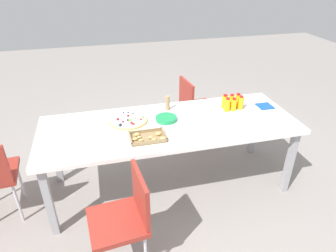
% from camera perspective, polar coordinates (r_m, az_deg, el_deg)
% --- Properties ---
extents(ground_plane, '(12.00, 12.00, 0.00)m').
position_cam_1_polar(ground_plane, '(3.24, 0.33, -11.12)').
color(ground_plane, gray).
extents(party_table, '(2.40, 0.88, 0.75)m').
position_cam_1_polar(party_table, '(2.84, 0.37, -0.56)').
color(party_table, white).
rests_on(party_table, ground_plane).
extents(chair_far_right, '(0.44, 0.44, 0.83)m').
position_cam_1_polar(chair_far_right, '(2.25, -8.02, -16.35)').
color(chair_far_right, maroon).
rests_on(chair_far_right, ground_plane).
extents(chair_near_left, '(0.44, 0.44, 0.83)m').
position_cam_1_polar(chair_near_left, '(3.75, 5.07, 4.06)').
color(chair_near_left, maroon).
rests_on(chair_near_left, ground_plane).
extents(juice_bottle_0, '(0.06, 0.06, 0.14)m').
position_cam_1_polar(juice_bottle_0, '(3.19, 13.13, 4.77)').
color(juice_bottle_0, '#F9AB14').
rests_on(juice_bottle_0, party_table).
extents(juice_bottle_1, '(0.05, 0.05, 0.14)m').
position_cam_1_polar(juice_bottle_1, '(3.16, 11.99, 4.67)').
color(juice_bottle_1, '#FAAB14').
rests_on(juice_bottle_1, party_table).
extents(juice_bottle_2, '(0.06, 0.06, 0.15)m').
position_cam_1_polar(juice_bottle_2, '(3.13, 10.75, 4.58)').
color(juice_bottle_2, '#F8AB14').
rests_on(juice_bottle_2, party_table).
extents(juice_bottle_3, '(0.06, 0.06, 0.15)m').
position_cam_1_polar(juice_bottle_3, '(3.14, 13.68, 4.30)').
color(juice_bottle_3, '#F9AB14').
rests_on(juice_bottle_3, party_table).
extents(juice_bottle_4, '(0.06, 0.06, 0.14)m').
position_cam_1_polar(juice_bottle_4, '(3.09, 12.40, 3.99)').
color(juice_bottle_4, '#FAAE14').
rests_on(juice_bottle_4, party_table).
extents(juice_bottle_5, '(0.06, 0.06, 0.14)m').
position_cam_1_polar(juice_bottle_5, '(3.07, 11.21, 3.98)').
color(juice_bottle_5, '#FAAE14').
rests_on(juice_bottle_5, party_table).
extents(fruit_pizza, '(0.37, 0.37, 0.05)m').
position_cam_1_polar(fruit_pizza, '(2.86, -7.59, 1.14)').
color(fruit_pizza, tan).
rests_on(fruit_pizza, party_table).
extents(snack_tray, '(0.31, 0.21, 0.04)m').
position_cam_1_polar(snack_tray, '(2.57, -3.82, -2.17)').
color(snack_tray, olive).
rests_on(snack_tray, party_table).
extents(plate_stack, '(0.20, 0.20, 0.03)m').
position_cam_1_polar(plate_stack, '(2.85, -0.34, 1.43)').
color(plate_stack, '#1E8C4C').
rests_on(plate_stack, party_table).
extents(napkin_stack, '(0.15, 0.15, 0.01)m').
position_cam_1_polar(napkin_stack, '(3.28, 17.95, 3.62)').
color(napkin_stack, '#194CA5').
rests_on(napkin_stack, party_table).
extents(cardboard_tube, '(0.04, 0.04, 0.15)m').
position_cam_1_polar(cardboard_tube, '(3.03, -0.10, 4.37)').
color(cardboard_tube, '#9E7A56').
rests_on(cardboard_tube, party_table).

